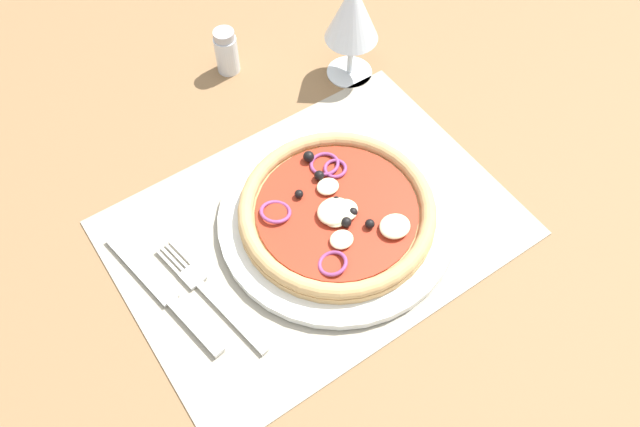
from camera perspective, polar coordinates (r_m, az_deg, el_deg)
ground_plane at (r=76.57cm, az=-0.49°, el=-1.82°), size 190.00×140.00×2.40cm
placemat at (r=75.38cm, az=-0.50°, el=-1.25°), size 45.33×32.97×0.40cm
plate at (r=75.23cm, az=1.51°, el=-0.41°), size 28.08×28.08×1.10cm
pizza at (r=73.85cm, az=1.55°, el=0.28°), size 23.13×23.13×2.67cm
fork at (r=71.93cm, az=-10.22°, el=-6.77°), size 4.44×18.00×0.44cm
knife at (r=72.90cm, az=-13.98°, el=-6.68°), size 4.91×20.00×0.62cm
wine_glass at (r=85.66cm, az=2.92°, el=17.37°), size 7.20×7.20×14.90cm
pepper_shaker at (r=91.44cm, az=-8.39°, el=14.16°), size 3.20×3.20×6.70cm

